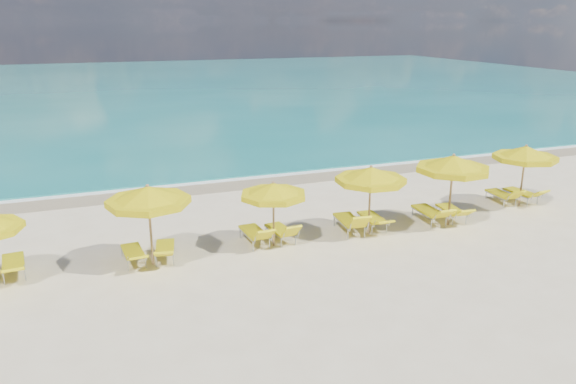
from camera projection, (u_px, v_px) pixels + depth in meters
name	position (u px, v px, depth m)	size (l,w,h in m)	color
ground_plane	(304.00, 238.00, 18.81)	(120.00, 120.00, 0.00)	beige
ocean	(140.00, 87.00, 61.80)	(120.00, 80.00, 0.30)	#14726E
wet_sand_band	(243.00, 182.00, 25.44)	(120.00, 2.60, 0.01)	tan
foam_line	(238.00, 177.00, 26.15)	(120.00, 1.20, 0.03)	white
whitecap_near	(95.00, 149.00, 32.03)	(14.00, 0.36, 0.05)	white
whitecap_far	(283.00, 116.00, 42.99)	(18.00, 0.30, 0.05)	white
umbrella_1	(148.00, 196.00, 16.20)	(2.74, 2.74, 2.50)	#A17B50
umbrella_2	(273.00, 191.00, 17.68)	(2.23, 2.23, 2.17)	#A17B50
umbrella_3	(371.00, 176.00, 18.63)	(3.00, 3.00, 2.42)	#A17B50
umbrella_4	(453.00, 164.00, 19.42)	(3.25, 3.25, 2.61)	#A17B50
umbrella_5	(525.00, 154.00, 21.54)	(2.66, 2.66, 2.46)	#A17B50
lounger_0_right	(14.00, 268.00, 16.03)	(0.78, 1.92, 0.68)	#A5A8AD
lounger_1_left	(134.00, 257.00, 16.84)	(0.69, 1.79, 0.64)	#A5A8AD
lounger_1_right	(165.00, 253.00, 17.12)	(0.86, 1.81, 0.69)	#A5A8AD
lounger_2_left	(255.00, 237.00, 18.29)	(0.74, 1.88, 0.86)	#A5A8AD
lounger_2_right	(281.00, 234.00, 18.56)	(0.77, 1.75, 0.84)	#A5A8AD
lounger_3_left	(350.00, 225.00, 19.29)	(0.83, 1.99, 0.96)	#A5A8AD
lounger_3_right	(373.00, 222.00, 19.66)	(0.74, 1.92, 0.68)	#A5A8AD
lounger_4_left	(430.00, 216.00, 20.25)	(0.74, 2.00, 0.86)	#A5A8AD
lounger_4_right	(452.00, 214.00, 20.50)	(0.80, 1.87, 0.75)	#A5A8AD
lounger_5_left	(501.00, 198.00, 22.39)	(0.71, 1.79, 0.81)	#A5A8AD
lounger_5_right	(522.00, 196.00, 22.58)	(0.76, 1.88, 0.78)	#A5A8AD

